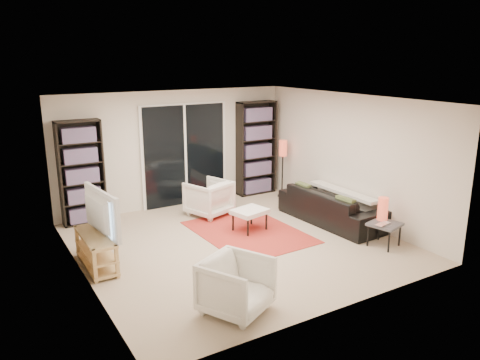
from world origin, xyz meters
name	(u,v)px	position (x,y,z in m)	size (l,w,h in m)	color
floor	(236,243)	(0.00, 0.00, 0.00)	(5.00, 5.00, 0.00)	beige
wall_back	(175,149)	(0.00, 2.50, 1.20)	(5.00, 0.02, 2.40)	beige
wall_front	(343,219)	(0.00, -2.50, 1.20)	(5.00, 0.02, 2.40)	beige
wall_left	(79,197)	(-2.50, 0.00, 1.20)	(0.02, 5.00, 2.40)	beige
wall_right	(350,158)	(2.50, 0.00, 1.20)	(0.02, 5.00, 2.40)	beige
ceiling	(236,100)	(0.00, 0.00, 2.40)	(5.00, 5.00, 0.02)	white
sliding_door	(185,155)	(0.20, 2.46, 1.05)	(1.92, 0.08, 2.16)	white
bookshelf_left	(82,173)	(-1.95, 2.33, 0.98)	(0.80, 0.30, 1.95)	black
bookshelf_right	(256,148)	(1.90, 2.33, 1.05)	(0.90, 0.30, 2.10)	black
tv_stand	(96,250)	(-2.26, 0.29, 0.26)	(0.37, 1.15, 0.50)	tan
tv	(94,213)	(-2.24, 0.29, 0.84)	(1.17, 0.15, 0.68)	black
rug	(248,232)	(0.43, 0.31, 0.01)	(1.64, 2.23, 0.01)	#B93026
sofa	(331,206)	(2.07, -0.04, 0.32)	(2.17, 0.85, 0.63)	black
armchair_back	(209,198)	(0.27, 1.53, 0.35)	(0.75, 0.77, 0.70)	white
armchair_front	(236,286)	(-1.12, -1.89, 0.35)	(0.74, 0.77, 0.70)	white
ottoman	(250,212)	(0.50, 0.38, 0.35)	(0.68, 0.60, 0.40)	white
side_table	(385,226)	(2.03, -1.37, 0.35)	(0.57, 0.57, 0.40)	#48484D
laptop	(385,225)	(1.95, -1.45, 0.41)	(0.31, 0.20, 0.02)	silver
table_lamp	(383,209)	(2.12, -1.22, 0.59)	(0.17, 0.17, 0.39)	#EB5233
floor_lamp	(283,154)	(2.25, 1.80, 0.97)	(0.19, 0.19, 1.28)	black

